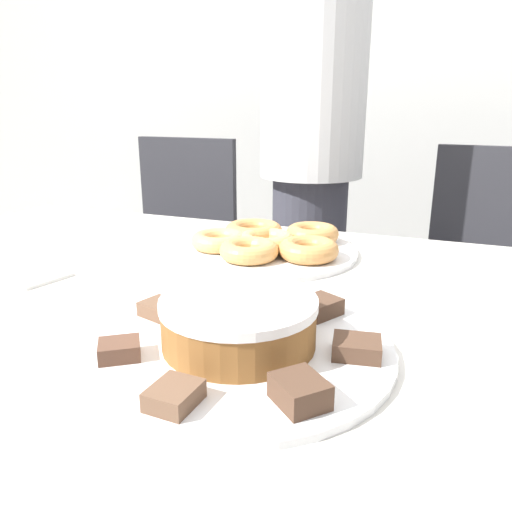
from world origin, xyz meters
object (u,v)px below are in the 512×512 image
object	(u,v)px
office_chair_right	(487,314)
office_chair_left	(171,271)
plate_donuts	(266,251)
plate_cake	(239,348)
person_standing	(311,154)
napkin	(32,275)
frosted_cake	(239,321)

from	to	relation	value
office_chair_right	office_chair_left	bearing A→B (deg)	-176.71
plate_donuts	plate_cake	bearing A→B (deg)	-74.31
person_standing	napkin	distance (m)	0.89
office_chair_left	office_chair_right	size ratio (longest dim) A/B	1.00
person_standing	office_chair_right	bearing A→B (deg)	4.83
frosted_cake	napkin	size ratio (longest dim) A/B	1.43
office_chair_left	plate_donuts	bearing A→B (deg)	-43.60
office_chair_left	napkin	world-z (taller)	office_chair_left
person_standing	plate_cake	bearing A→B (deg)	-79.85
office_chair_left	napkin	bearing A→B (deg)	-73.53
plate_cake	frosted_cake	distance (m)	0.04
plate_cake	frosted_cake	xyz separation A→B (m)	(0.00, 0.00, 0.04)
office_chair_left	office_chair_right	bearing A→B (deg)	0.84
office_chair_right	plate_cake	size ratio (longest dim) A/B	2.35
plate_donuts	napkin	bearing A→B (deg)	-139.53
office_chair_left	frosted_cake	world-z (taller)	office_chair_left
frosted_cake	plate_donuts	bearing A→B (deg)	105.69
person_standing	plate_cake	xyz separation A→B (m)	(0.17, -0.95, -0.15)
frosted_cake	office_chair_left	bearing A→B (deg)	125.34
office_chair_left	plate_cake	world-z (taller)	office_chair_left
office_chair_right	plate_cake	xyz separation A→B (m)	(-0.37, -0.99, 0.30)
office_chair_left	napkin	distance (m)	0.95
person_standing	office_chair_right	world-z (taller)	person_standing
person_standing	plate_cake	size ratio (longest dim) A/B	4.29
napkin	office_chair_left	bearing A→B (deg)	105.62
person_standing	napkin	xyz separation A→B (m)	(-0.29, -0.82, -0.15)
plate_cake	frosted_cake	world-z (taller)	frosted_cake
office_chair_left	plate_cake	bearing A→B (deg)	-53.82
person_standing	office_chair_left	distance (m)	0.70
office_chair_left	office_chair_right	world-z (taller)	same
person_standing	napkin	world-z (taller)	person_standing
office_chair_right	frosted_cake	world-z (taller)	office_chair_right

